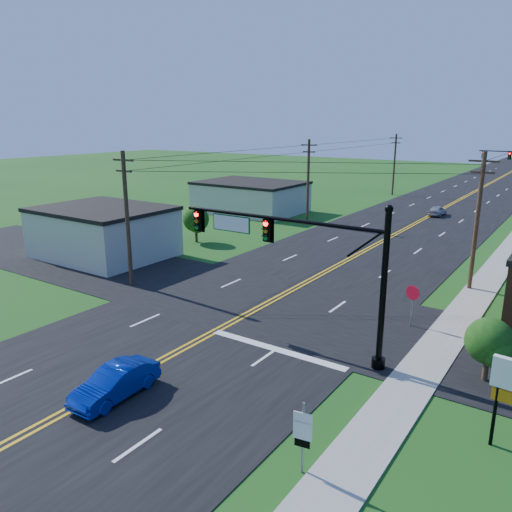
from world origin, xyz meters
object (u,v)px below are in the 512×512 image
Objects in this scene: signal_mast_main at (294,253)px; stop_sign at (412,297)px; route_sign at (303,433)px; blue_car at (115,383)px.

stop_sign is at bearing 53.19° from signal_mast_main.
signal_mast_main is 4.53× the size of route_sign.
blue_car is 1.56× the size of route_sign.
blue_car is (-3.39, -8.32, -4.11)m from signal_mast_main.
signal_mast_main reaches higher than stop_sign.
stop_sign is (-0.82, 13.58, 0.24)m from route_sign.
signal_mast_main reaches higher than route_sign.
route_sign is at bearing -58.14° from signal_mast_main.
route_sign is 13.61m from stop_sign.
blue_car is at bearing -112.20° from signal_mast_main.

